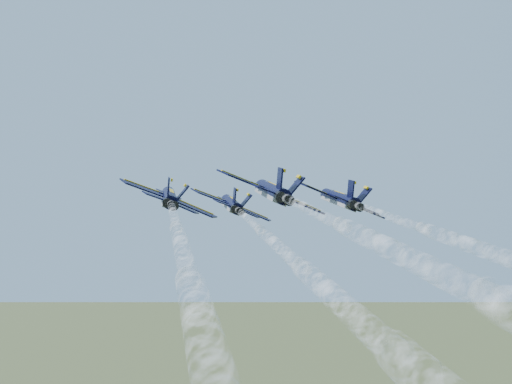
% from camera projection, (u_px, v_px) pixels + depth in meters
% --- Properties ---
extents(jet_lead, '(12.18, 17.65, 5.82)m').
position_uv_depth(jet_lead, '(231.00, 204.00, 102.07)').
color(jet_lead, black).
extents(jet_left, '(12.18, 17.65, 5.82)m').
position_uv_depth(jet_left, '(169.00, 198.00, 85.78)').
color(jet_left, black).
extents(jet_right, '(12.18, 17.65, 5.82)m').
position_uv_depth(jet_right, '(339.00, 199.00, 89.41)').
color(jet_right, black).
extents(jet_slot, '(12.18, 17.65, 5.82)m').
position_uv_depth(jet_slot, '(271.00, 192.00, 74.84)').
color(jet_slot, black).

